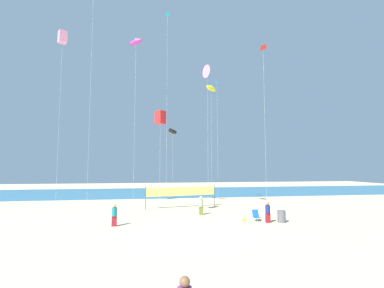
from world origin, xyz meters
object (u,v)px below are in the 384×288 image
at_px(beachgoer_navy_shirt, 268,212).
at_px(kite_red_box, 160,118).
at_px(beachgoer_teal_shirt, 114,214).
at_px(folding_beach_chair, 256,215).
at_px(volleyball_net, 181,192).
at_px(kite_black_tube, 173,131).
at_px(beachgoer_sage_shirt, 201,205).
at_px(kite_blue_diamond, 217,87).
at_px(kite_red_diamond, 263,50).
at_px(kite_magenta_inflatable, 136,42).
at_px(kite_yellow_inflatable, 211,89).
at_px(kite_cyan_diamond, 167,22).
at_px(beach_handbag, 244,220).
at_px(trash_barrel, 282,216).
at_px(kite_pink_box, 63,37).
at_px(kite_pink_delta, 208,72).

xyz_separation_m(beachgoer_navy_shirt, kite_red_box, (-8.32, 3.33, 7.83)).
relative_size(beachgoer_teal_shirt, folding_beach_chair, 1.84).
distance_m(volleyball_net, kite_black_tube, 10.93).
distance_m(beachgoer_sage_shirt, kite_red_box, 8.75).
relative_size(folding_beach_chair, kite_blue_diamond, 0.05).
distance_m(beachgoer_navy_shirt, kite_red_diamond, 14.77).
xyz_separation_m(beachgoer_teal_shirt, kite_magenta_inflatable, (1.06, 5.61, 15.86)).
distance_m(beachgoer_teal_shirt, kite_yellow_inflatable, 19.71).
bearing_deg(kite_black_tube, volleyball_net, -87.92).
relative_size(beachgoer_teal_shirt, kite_cyan_diamond, 0.08).
distance_m(beachgoer_teal_shirt, beach_handbag, 10.16).
bearing_deg(kite_cyan_diamond, beach_handbag, -53.72).
bearing_deg(trash_barrel, beachgoer_navy_shirt, 176.51).
bearing_deg(trash_barrel, kite_pink_box, 158.90).
bearing_deg(beachgoer_teal_shirt, folding_beach_chair, -72.01).
distance_m(beach_handbag, kite_cyan_diamond, 22.65).
bearing_deg(kite_red_box, kite_black_tube, 80.31).
bearing_deg(kite_red_box, beachgoer_navy_shirt, -21.83).
height_order(beachgoer_sage_shirt, folding_beach_chair, beachgoer_sage_shirt).
distance_m(beachgoer_teal_shirt, folding_beach_chair, 11.10).
height_order(beachgoer_sage_shirt, beach_handbag, beachgoer_sage_shirt).
distance_m(volleyball_net, kite_yellow_inflatable, 13.17).
distance_m(volleyball_net, kite_pink_box, 19.85).
xyz_separation_m(beachgoer_navy_shirt, kite_blue_diamond, (-0.11, 15.02, 14.46)).
height_order(beachgoer_sage_shirt, beachgoer_teal_shirt, beachgoer_sage_shirt).
distance_m(kite_cyan_diamond, kite_pink_box, 11.10).
bearing_deg(volleyball_net, kite_red_diamond, -41.59).
bearing_deg(folding_beach_chair, beach_handbag, 145.08).
bearing_deg(kite_yellow_inflatable, kite_pink_box, -165.43).
relative_size(kite_magenta_inflatable, kite_cyan_diamond, 0.79).
bearing_deg(kite_pink_delta, kite_blue_diamond, 69.26).
relative_size(kite_magenta_inflatable, kite_pink_delta, 1.15).
distance_m(kite_pink_box, kite_pink_delta, 14.88).
height_order(volleyball_net, kite_yellow_inflatable, kite_yellow_inflatable).
bearing_deg(kite_red_box, kite_pink_box, 157.67).
xyz_separation_m(beachgoer_teal_shirt, kite_black_tube, (5.73, 16.24, 8.40)).
bearing_deg(beachgoer_navy_shirt, kite_magenta_inflatable, -142.96).
bearing_deg(kite_black_tube, trash_barrel, -67.14).
relative_size(kite_cyan_diamond, kite_yellow_inflatable, 1.50).
distance_m(beachgoer_navy_shirt, kite_red_box, 11.90).
relative_size(beachgoer_navy_shirt, kite_cyan_diamond, 0.07).
distance_m(beachgoer_sage_shirt, beach_handbag, 4.57).
bearing_deg(kite_red_box, kite_red_diamond, -2.79).
relative_size(beachgoer_teal_shirt, kite_magenta_inflatable, 0.09).
relative_size(kite_blue_diamond, kite_cyan_diamond, 0.75).
height_order(kite_red_diamond, kite_red_box, kite_red_diamond).
bearing_deg(kite_pink_delta, kite_cyan_diamond, 150.52).
bearing_deg(kite_red_diamond, kite_blue_diamond, 96.09).
bearing_deg(kite_pink_box, kite_blue_diamond, 23.53).
bearing_deg(kite_yellow_inflatable, beachgoer_navy_shirt, -81.07).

